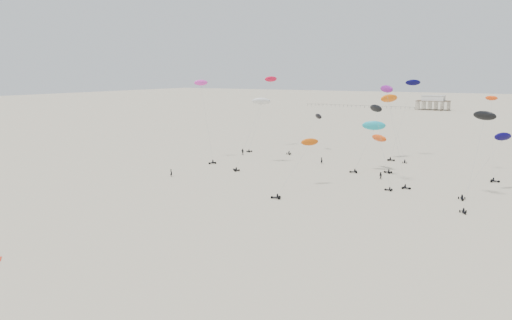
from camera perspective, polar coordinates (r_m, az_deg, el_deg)
The scene contains 21 objects.
ground_plane at distance 210.66m, azimuth 15.10°, elevation 2.76°, with size 900.00×900.00×0.00m, color #C2B79A.
pavilion_main at distance 358.67m, azimuth 19.58°, elevation 6.08°, with size 21.00×13.00×9.80m.
pier_fence at distance 371.27m, azimuth 11.59°, elevation 6.03°, with size 80.20×0.20×1.50m.
rig_0 at distance 114.36m, azimuth 25.26°, elevation 0.58°, with size 8.75×13.93×16.25m.
rig_2 at distance 107.79m, azimuth 5.01°, elevation 0.21°, with size 4.65×16.22×15.90m.
rig_3 at distance 143.11m, azimuth -5.82°, elevation 5.40°, with size 9.53×7.68×23.34m.
rig_4 at distance 160.63m, azimuth 6.10°, elevation 3.68°, with size 7.96×15.18×16.07m.
rig_5 at distance 166.41m, azimuth 1.19°, elevation 7.52°, with size 4.13×16.01×25.17m.
rig_6 at distance 106.65m, azimuth 24.36°, elevation 3.07°, with size 5.26×15.78×20.00m.
rig_7 at distance 114.26m, azimuth 15.34°, elevation 4.59°, with size 8.76×3.92×22.70m.
rig_8 at distance 148.89m, azimuth 15.15°, elevation 6.10°, with size 9.53×6.98×19.43m.
rig_9 at distance 120.64m, azimuth 13.76°, elevation 4.41°, with size 10.03×14.34×20.59m.
rig_10 at distance 135.54m, azimuth 0.06°, elevation 5.33°, with size 5.72×15.12×20.00m.
rig_11 at distance 132.97m, azimuth 25.47°, elevation 1.77°, with size 5.50×13.30×21.43m.
rig_12 at distance 129.89m, azimuth 13.04°, elevation 3.20°, with size 8.06×6.30×13.51m.
rig_13 at distance 152.88m, azimuth 16.87°, elevation 6.20°, with size 6.91×10.91×23.57m.
rig_14 at distance 133.87m, azimuth 14.06°, elevation 1.80°, with size 7.60×7.01×9.81m.
spectator_0 at distance 124.62m, azimuth -9.65°, elevation -1.88°, with size 0.80×0.55×2.19m, color black.
spectator_1 at distance 123.58m, azimuth 14.03°, elevation -2.14°, with size 0.99×0.58×2.03m, color black.
spectator_2 at distance 154.80m, azimuth -1.54°, elevation 0.58°, with size 1.36×0.73×2.30m, color black.
spectator_3 at distance 140.87m, azimuth 7.50°, elevation -0.45°, with size 0.81×0.55×2.22m, color black.
Camera 1 is at (50.97, -2.81, 25.45)m, focal length 35.00 mm.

